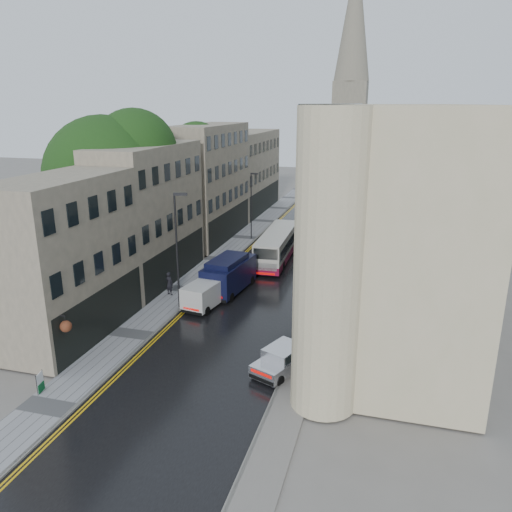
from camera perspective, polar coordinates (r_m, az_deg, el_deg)
The scene contains 18 objects.
ground at distance 22.67m, azimuth -14.36°, elevation -22.32°, with size 200.00×200.00×0.00m, color slate.
road at distance 45.70m, azimuth 2.73°, elevation -1.04°, with size 9.00×85.00×0.02m, color black.
left_sidewalk at distance 47.25m, azimuth -4.20°, elevation -0.39°, with size 2.70×85.00×0.12m, color gray.
right_sidewalk at distance 44.86m, azimuth 9.47°, elevation -1.54°, with size 1.80×85.00×0.12m, color slate.
old_shop_row at distance 49.42m, azimuth -7.34°, elevation 7.38°, with size 4.50×56.00×12.00m, color gray, non-canonical shape.
modern_block at distance 41.51m, azimuth 16.47°, elevation 6.39°, with size 8.00×40.00×14.00m, color beige, non-canonical shape.
church_spire at distance 97.47m, azimuth 10.89°, elevation 20.19°, with size 6.40×6.40×40.00m, color gray, non-canonical shape.
tree_near at distance 41.89m, azimuth -16.58°, elevation 6.39°, with size 10.56×10.56×13.89m, color black, non-canonical shape.
tree_far at distance 53.18m, azimuth -8.85°, elevation 8.25°, with size 9.24×9.24×12.46m, color black, non-canonical shape.
cream_bus at distance 44.11m, azimuth 0.35°, elevation 0.22°, with size 2.33×10.23×2.79m, color beige, non-canonical shape.
white_lorry at distance 52.36m, azimuth 6.71°, elevation 3.55°, with size 2.33×7.78×4.09m, color white, non-canonical shape.
silver_hatchback at distance 27.48m, azimuth 0.01°, elevation -12.22°, with size 1.70×3.89×1.46m, color silver, non-canonical shape.
white_van at distance 35.71m, azimuth -8.07°, elevation -4.81°, with size 1.85×4.31×1.95m, color beige, non-canonical shape.
navy_van at distance 37.72m, azimuth -5.83°, elevation -2.72°, with size 2.29×5.73×2.92m, color black, non-canonical shape.
pedestrian at distance 38.67m, azimuth -9.88°, elevation -3.10°, with size 0.66×0.44×1.82m, color black.
lamp_post_near at distance 35.21m, azimuth -9.02°, elevation 0.45°, with size 0.93×0.21×8.26m, color black, non-canonical shape.
lamp_post_far at distance 53.44m, azimuth -0.55°, elevation 5.69°, with size 0.80×0.18×7.08m, color black, non-canonical shape.
estate_sign at distance 28.31m, azimuth -23.45°, elevation -13.12°, with size 0.08×0.61×1.01m, color white, non-canonical shape.
Camera 1 is at (9.54, -14.88, 14.19)m, focal length 35.00 mm.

